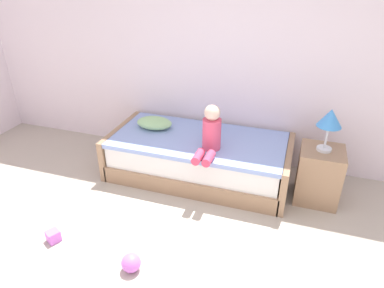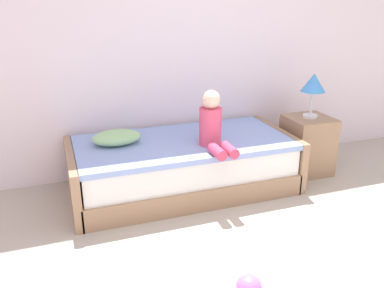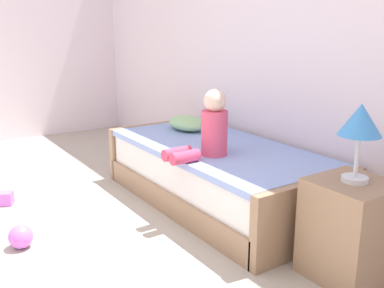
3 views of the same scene
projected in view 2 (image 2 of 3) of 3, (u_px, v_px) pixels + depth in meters
name	position (u px, v px, depth m)	size (l,w,h in m)	color
wall_rear	(200.00, 29.00, 4.08)	(7.20, 0.10, 2.90)	white
bed	(183.00, 165.00, 3.85)	(2.11, 1.00, 0.50)	#997556
nightstand	(307.00, 145.00, 4.22)	(0.44, 0.44, 0.60)	#997556
table_lamp	(313.00, 85.00, 3.99)	(0.24, 0.24, 0.45)	silver
child_figure	(212.00, 124.00, 3.55)	(0.20, 0.51, 0.50)	#E04C6B
pillow	(117.00, 137.00, 3.64)	(0.44, 0.30, 0.13)	#99CC8C
toy_ball	(249.00, 287.00, 2.49)	(0.16, 0.16, 0.16)	#CC66D8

